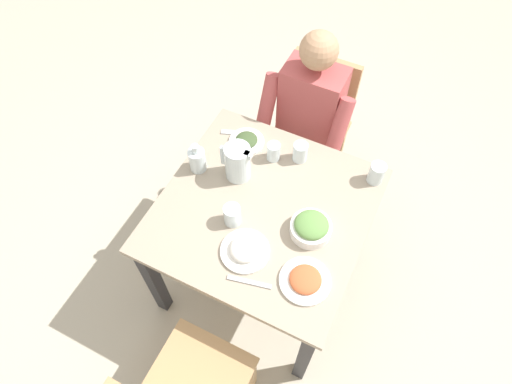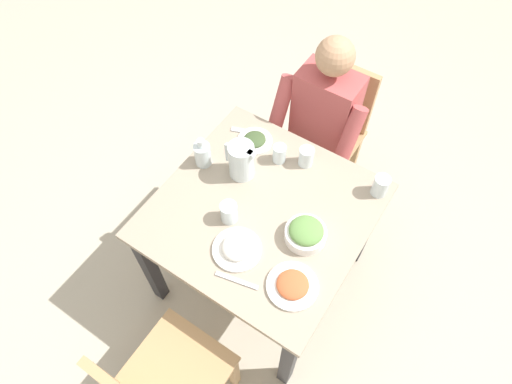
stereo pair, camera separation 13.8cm
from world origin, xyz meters
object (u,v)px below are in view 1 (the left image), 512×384
(chair_near, at_px, (314,119))
(water_pitcher, at_px, (238,162))
(water_glass_center, at_px, (232,215))
(water_glass_far_right, at_px, (376,173))
(plate_rice_curry, at_px, (305,280))
(water_glass_near_left, at_px, (274,152))
(salad_bowl, at_px, (311,227))
(plate_yoghurt, at_px, (245,250))
(oil_carafe, at_px, (197,161))
(plate_dolmas, at_px, (247,141))
(dining_table, at_px, (264,221))
(diner_near, at_px, (303,126))
(water_glass_by_pitcher, at_px, (300,152))

(chair_near, height_order, water_pitcher, water_pitcher)
(water_glass_center, bearing_deg, water_glass_far_right, -135.24)
(water_pitcher, height_order, plate_rice_curry, water_pitcher)
(chair_near, height_order, water_glass_far_right, chair_near)
(plate_rice_curry, distance_m, water_glass_near_left, 0.65)
(salad_bowl, bearing_deg, plate_yoghurt, 44.82)
(water_pitcher, bearing_deg, oil_carafe, 14.82)
(plate_yoghurt, relative_size, plate_rice_curry, 0.99)
(plate_dolmas, bearing_deg, water_glass_center, 108.95)
(dining_table, bearing_deg, water_glass_center, 51.51)
(water_glass_near_left, bearing_deg, water_glass_far_right, -169.49)
(diner_near, distance_m, plate_yoghurt, 0.86)
(oil_carafe, bearing_deg, water_glass_near_left, -144.40)
(dining_table, relative_size, plate_rice_curry, 4.34)
(water_pitcher, xyz_separation_m, salad_bowl, (-0.43, 0.14, -0.05))
(diner_near, distance_m, water_glass_far_right, 0.54)
(plate_dolmas, distance_m, oil_carafe, 0.28)
(salad_bowl, height_order, water_glass_near_left, water_glass_near_left)
(salad_bowl, xyz_separation_m, water_glass_center, (0.33, 0.10, 0.01))
(diner_near, relative_size, water_glass_far_right, 11.05)
(plate_dolmas, relative_size, water_glass_center, 1.71)
(water_pitcher, bearing_deg, water_glass_by_pitcher, -136.14)
(salad_bowl, xyz_separation_m, water_glass_by_pitcher, (0.20, -0.35, 0.01))
(diner_near, xyz_separation_m, water_glass_by_pitcher, (-0.09, 0.28, 0.14))
(diner_near, height_order, salad_bowl, diner_near)
(salad_bowl, bearing_deg, water_pitcher, -18.00)
(plate_yoghurt, bearing_deg, water_glass_by_pitcher, -91.17)
(water_pitcher, relative_size, water_glass_by_pitcher, 1.90)
(salad_bowl, relative_size, water_glass_center, 1.75)
(water_pitcher, distance_m, plate_dolmas, 0.22)
(plate_rice_curry, height_order, water_glass_far_right, water_glass_far_right)
(dining_table, relative_size, water_glass_center, 8.98)
(oil_carafe, bearing_deg, chair_near, -113.32)
(plate_dolmas, distance_m, water_glass_center, 0.46)
(diner_near, distance_m, water_glass_center, 0.75)
(plate_yoghurt, height_order, oil_carafe, oil_carafe)
(salad_bowl, bearing_deg, water_glass_far_right, -112.99)
(dining_table, height_order, plate_yoghurt, plate_yoghurt)
(dining_table, bearing_deg, salad_bowl, 174.94)
(dining_table, xyz_separation_m, water_glass_far_right, (-0.40, -0.37, 0.17))
(water_pitcher, xyz_separation_m, plate_yoghurt, (-0.21, 0.35, -0.08))
(salad_bowl, bearing_deg, diner_near, -65.52)
(dining_table, xyz_separation_m, water_glass_near_left, (0.08, -0.28, 0.17))
(salad_bowl, relative_size, water_glass_by_pitcher, 1.81)
(water_glass_far_right, height_order, water_glass_center, water_glass_far_right)
(oil_carafe, bearing_deg, water_glass_far_right, -158.81)
(chair_near, xyz_separation_m, water_glass_center, (0.04, 0.94, 0.29))
(dining_table, xyz_separation_m, plate_yoghurt, (-0.02, 0.23, 0.14))
(water_pitcher, bearing_deg, chair_near, -100.92)
(plate_yoghurt, relative_size, water_glass_by_pitcher, 2.12)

